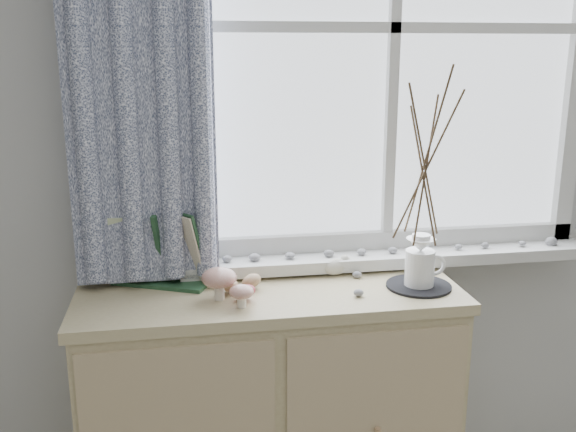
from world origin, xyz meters
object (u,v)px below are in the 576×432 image
(twig_pitcher, at_px, (425,162))
(sideboard, at_px, (271,411))
(botanical_book, at_px, (159,250))
(toadstool_cluster, at_px, (225,282))

(twig_pitcher, bearing_deg, sideboard, 173.01)
(sideboard, height_order, botanical_book, botanical_book)
(sideboard, xyz_separation_m, toadstool_cluster, (-0.14, -0.07, 0.49))
(botanical_book, bearing_deg, toadstool_cluster, -13.70)
(botanical_book, relative_size, twig_pitcher, 0.51)
(botanical_book, height_order, toadstool_cluster, botanical_book)
(botanical_book, distance_m, toadstool_cluster, 0.25)
(toadstool_cluster, bearing_deg, botanical_book, 141.88)
(botanical_book, distance_m, twig_pitcher, 0.86)
(toadstool_cluster, relative_size, twig_pitcher, 0.23)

